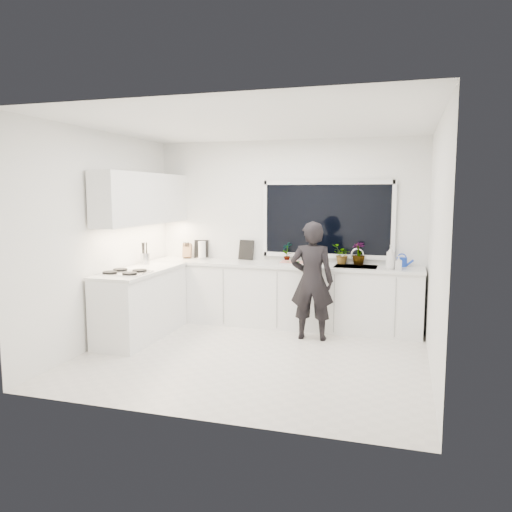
% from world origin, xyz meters
% --- Properties ---
extents(floor, '(4.00, 3.50, 0.02)m').
position_xyz_m(floor, '(0.00, 0.00, -0.01)').
color(floor, beige).
rests_on(floor, ground).
extents(wall_back, '(4.00, 0.02, 2.70)m').
position_xyz_m(wall_back, '(0.00, 1.76, 1.35)').
color(wall_back, white).
rests_on(wall_back, ground).
extents(wall_left, '(0.02, 3.50, 2.70)m').
position_xyz_m(wall_left, '(-2.01, 0.00, 1.35)').
color(wall_left, white).
rests_on(wall_left, ground).
extents(wall_right, '(0.02, 3.50, 2.70)m').
position_xyz_m(wall_right, '(2.01, 0.00, 1.35)').
color(wall_right, white).
rests_on(wall_right, ground).
extents(ceiling, '(4.00, 3.50, 0.02)m').
position_xyz_m(ceiling, '(0.00, 0.00, 2.71)').
color(ceiling, white).
rests_on(ceiling, wall_back).
extents(window, '(1.80, 0.02, 1.00)m').
position_xyz_m(window, '(0.60, 1.73, 1.55)').
color(window, black).
rests_on(window, wall_back).
extents(base_cabinets_back, '(3.92, 0.58, 0.88)m').
position_xyz_m(base_cabinets_back, '(0.00, 1.45, 0.44)').
color(base_cabinets_back, white).
rests_on(base_cabinets_back, floor).
extents(base_cabinets_left, '(0.58, 1.60, 0.88)m').
position_xyz_m(base_cabinets_left, '(-1.67, 0.35, 0.44)').
color(base_cabinets_left, white).
rests_on(base_cabinets_left, floor).
extents(countertop_back, '(3.94, 0.62, 0.04)m').
position_xyz_m(countertop_back, '(0.00, 1.44, 0.90)').
color(countertop_back, silver).
rests_on(countertop_back, base_cabinets_back).
extents(countertop_left, '(0.62, 1.60, 0.04)m').
position_xyz_m(countertop_left, '(-1.67, 0.35, 0.90)').
color(countertop_left, silver).
rests_on(countertop_left, base_cabinets_left).
extents(upper_cabinets, '(0.34, 2.10, 0.70)m').
position_xyz_m(upper_cabinets, '(-1.79, 0.70, 1.85)').
color(upper_cabinets, white).
rests_on(upper_cabinets, wall_left).
extents(sink, '(0.58, 0.42, 0.14)m').
position_xyz_m(sink, '(1.05, 1.45, 0.87)').
color(sink, silver).
rests_on(sink, countertop_back).
extents(faucet, '(0.03, 0.03, 0.22)m').
position_xyz_m(faucet, '(1.05, 1.65, 1.03)').
color(faucet, silver).
rests_on(faucet, countertop_back).
extents(stovetop, '(0.56, 0.48, 0.03)m').
position_xyz_m(stovetop, '(-1.69, -0.00, 0.94)').
color(stovetop, black).
rests_on(stovetop, countertop_left).
extents(person, '(0.59, 0.41, 1.57)m').
position_xyz_m(person, '(0.54, 0.90, 0.78)').
color(person, black).
rests_on(person, floor).
extents(pizza_tray, '(0.43, 0.33, 0.03)m').
position_xyz_m(pizza_tray, '(0.19, 1.42, 0.94)').
color(pizza_tray, '#BABBBF').
rests_on(pizza_tray, countertop_back).
extents(pizza, '(0.39, 0.29, 0.01)m').
position_xyz_m(pizza, '(0.19, 1.42, 0.95)').
color(pizza, '#B13E17').
rests_on(pizza, pizza_tray).
extents(watering_can, '(0.18, 0.18, 0.13)m').
position_xyz_m(watering_can, '(1.66, 1.61, 0.98)').
color(watering_can, '#1339BB').
rests_on(watering_can, countertop_back).
extents(paper_towel_roll, '(0.14, 0.14, 0.26)m').
position_xyz_m(paper_towel_roll, '(-1.29, 1.55, 1.05)').
color(paper_towel_roll, white).
rests_on(paper_towel_roll, countertop_back).
extents(knife_block, '(0.15, 0.13, 0.22)m').
position_xyz_m(knife_block, '(-1.55, 1.59, 1.03)').
color(knife_block, olive).
rests_on(knife_block, countertop_back).
extents(utensil_crock, '(0.15, 0.15, 0.16)m').
position_xyz_m(utensil_crock, '(-1.85, 0.80, 1.00)').
color(utensil_crock, '#ADADB1').
rests_on(utensil_crock, countertop_left).
extents(picture_frame_large, '(0.22, 0.08, 0.28)m').
position_xyz_m(picture_frame_large, '(-1.36, 1.69, 1.06)').
color(picture_frame_large, black).
rests_on(picture_frame_large, countertop_back).
extents(picture_frame_small, '(0.25, 0.07, 0.30)m').
position_xyz_m(picture_frame_small, '(-0.62, 1.69, 1.07)').
color(picture_frame_small, black).
rests_on(picture_frame_small, countertop_back).
extents(herb_plants, '(1.25, 0.33, 0.32)m').
position_xyz_m(herb_plants, '(0.71, 1.61, 1.07)').
color(herb_plants, '#26662D').
rests_on(herb_plants, countertop_back).
extents(soap_bottles, '(0.22, 0.15, 0.32)m').
position_xyz_m(soap_bottles, '(1.54, 1.30, 1.07)').
color(soap_bottles, '#D8BF66').
rests_on(soap_bottles, countertop_back).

